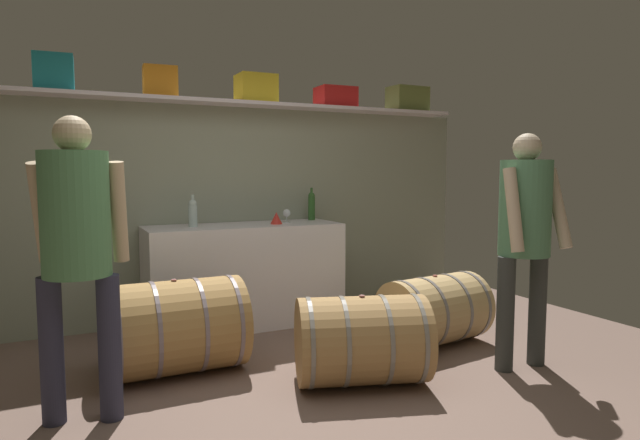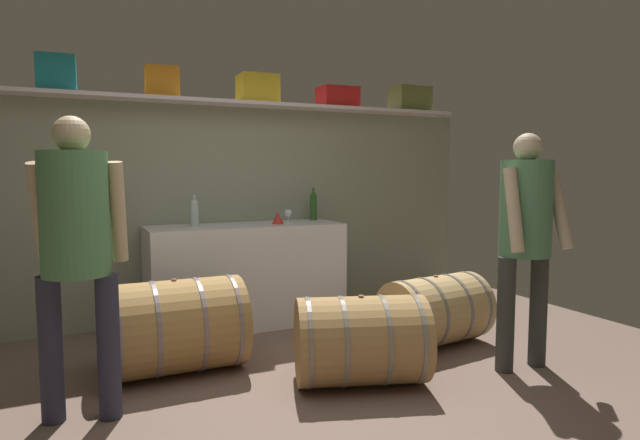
{
  "view_description": "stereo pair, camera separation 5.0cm",
  "coord_description": "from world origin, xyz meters",
  "px_view_note": "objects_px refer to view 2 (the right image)",
  "views": [
    {
      "loc": [
        -1.26,
        -2.75,
        1.4
      ],
      "look_at": [
        0.45,
        0.8,
        1.04
      ],
      "focal_mm": 30.39,
      "sensor_mm": 36.0,
      "label": 1
    },
    {
      "loc": [
        -1.21,
        -2.77,
        1.4
      ],
      "look_at": [
        0.45,
        0.8,
        1.04
      ],
      "focal_mm": 30.39,
      "sensor_mm": 36.0,
      "label": 2
    }
  ],
  "objects_px": {
    "toolcase_yellow": "(258,89)",
    "toolcase_red": "(338,97)",
    "visitor_tasting": "(526,226)",
    "red_funnel": "(278,218)",
    "winemaker_pouring": "(76,236)",
    "toolcase_olive": "(410,99)",
    "wine_bottle_green": "(313,205)",
    "work_cabinet": "(246,275)",
    "wine_barrel_flank": "(435,310)",
    "toolcase_teal": "(56,74)",
    "wine_glass": "(288,214)",
    "wine_barrel_near": "(361,340)",
    "wine_barrel_far": "(175,326)",
    "wine_bottle_clear": "(194,212)",
    "toolcase_orange": "(162,82)"
  },
  "relations": [
    {
      "from": "red_funnel",
      "to": "toolcase_olive",
      "type": "bearing_deg",
      "value": 10.13
    },
    {
      "from": "toolcase_olive",
      "to": "wine_barrel_far",
      "type": "distance_m",
      "value": 3.48
    },
    {
      "from": "work_cabinet",
      "to": "toolcase_yellow",
      "type": "bearing_deg",
      "value": 47.52
    },
    {
      "from": "wine_bottle_green",
      "to": "red_funnel",
      "type": "height_order",
      "value": "wine_bottle_green"
    },
    {
      "from": "toolcase_yellow",
      "to": "toolcase_orange",
      "type": "bearing_deg",
      "value": -179.98
    },
    {
      "from": "toolcase_yellow",
      "to": "toolcase_olive",
      "type": "bearing_deg",
      "value": 0.02
    },
    {
      "from": "wine_barrel_near",
      "to": "toolcase_teal",
      "type": "bearing_deg",
      "value": 150.95
    },
    {
      "from": "toolcase_teal",
      "to": "toolcase_red",
      "type": "distance_m",
      "value": 2.54
    },
    {
      "from": "toolcase_yellow",
      "to": "visitor_tasting",
      "type": "relative_size",
      "value": 0.21
    },
    {
      "from": "winemaker_pouring",
      "to": "red_funnel",
      "type": "bearing_deg",
      "value": 54.59
    },
    {
      "from": "toolcase_red",
      "to": "red_funnel",
      "type": "bearing_deg",
      "value": -157.42
    },
    {
      "from": "toolcase_teal",
      "to": "wine_barrel_flank",
      "type": "height_order",
      "value": "toolcase_teal"
    },
    {
      "from": "wine_barrel_near",
      "to": "visitor_tasting",
      "type": "relative_size",
      "value": 0.59
    },
    {
      "from": "wine_barrel_near",
      "to": "work_cabinet",
      "type": "bearing_deg",
      "value": 117.01
    },
    {
      "from": "toolcase_olive",
      "to": "wine_bottle_green",
      "type": "height_order",
      "value": "toolcase_olive"
    },
    {
      "from": "work_cabinet",
      "to": "visitor_tasting",
      "type": "distance_m",
      "value": 2.45
    },
    {
      "from": "toolcase_teal",
      "to": "toolcase_yellow",
      "type": "bearing_deg",
      "value": 3.06
    },
    {
      "from": "toolcase_red",
      "to": "toolcase_olive",
      "type": "distance_m",
      "value": 0.87
    },
    {
      "from": "wine_barrel_flank",
      "to": "wine_barrel_near",
      "type": "bearing_deg",
      "value": -162.0
    },
    {
      "from": "toolcase_teal",
      "to": "visitor_tasting",
      "type": "height_order",
      "value": "toolcase_teal"
    },
    {
      "from": "wine_barrel_flank",
      "to": "winemaker_pouring",
      "type": "bearing_deg",
      "value": 177.39
    },
    {
      "from": "toolcase_orange",
      "to": "wine_glass",
      "type": "height_order",
      "value": "toolcase_orange"
    },
    {
      "from": "toolcase_yellow",
      "to": "toolcase_red",
      "type": "height_order",
      "value": "toolcase_yellow"
    },
    {
      "from": "toolcase_red",
      "to": "toolcase_teal",
      "type": "bearing_deg",
      "value": -178.38
    },
    {
      "from": "toolcase_orange",
      "to": "toolcase_yellow",
      "type": "height_order",
      "value": "toolcase_orange"
    },
    {
      "from": "toolcase_olive",
      "to": "wine_bottle_green",
      "type": "bearing_deg",
      "value": -178.56
    },
    {
      "from": "toolcase_teal",
      "to": "toolcase_orange",
      "type": "height_order",
      "value": "toolcase_teal"
    },
    {
      "from": "toolcase_olive",
      "to": "work_cabinet",
      "type": "height_order",
      "value": "toolcase_olive"
    },
    {
      "from": "toolcase_red",
      "to": "wine_bottle_clear",
      "type": "relative_size",
      "value": 1.32
    },
    {
      "from": "work_cabinet",
      "to": "red_funnel",
      "type": "height_order",
      "value": "red_funnel"
    },
    {
      "from": "visitor_tasting",
      "to": "toolcase_red",
      "type": "bearing_deg",
      "value": -77.7
    },
    {
      "from": "wine_barrel_flank",
      "to": "toolcase_yellow",
      "type": "bearing_deg",
      "value": 117.13
    },
    {
      "from": "toolcase_orange",
      "to": "wine_glass",
      "type": "bearing_deg",
      "value": -6.4
    },
    {
      "from": "toolcase_orange",
      "to": "toolcase_olive",
      "type": "bearing_deg",
      "value": 3.73
    },
    {
      "from": "work_cabinet",
      "to": "wine_glass",
      "type": "bearing_deg",
      "value": 3.61
    },
    {
      "from": "toolcase_red",
      "to": "wine_barrel_near",
      "type": "height_order",
      "value": "toolcase_red"
    },
    {
      "from": "toolcase_red",
      "to": "toolcase_olive",
      "type": "bearing_deg",
      "value": 1.62
    },
    {
      "from": "wine_bottle_green",
      "to": "visitor_tasting",
      "type": "height_order",
      "value": "visitor_tasting"
    },
    {
      "from": "wine_glass",
      "to": "toolcase_yellow",
      "type": "bearing_deg",
      "value": 138.82
    },
    {
      "from": "wine_barrel_near",
      "to": "wine_barrel_far",
      "type": "height_order",
      "value": "wine_barrel_far"
    },
    {
      "from": "toolcase_orange",
      "to": "wine_bottle_clear",
      "type": "height_order",
      "value": "toolcase_orange"
    },
    {
      "from": "wine_bottle_clear",
      "to": "wine_barrel_near",
      "type": "xyz_separation_m",
      "value": [
        0.72,
        -1.68,
        -0.75
      ]
    },
    {
      "from": "red_funnel",
      "to": "winemaker_pouring",
      "type": "distance_m",
      "value": 2.19
    },
    {
      "from": "red_funnel",
      "to": "wine_barrel_far",
      "type": "distance_m",
      "value": 1.54
    },
    {
      "from": "work_cabinet",
      "to": "toolcase_teal",
      "type": "bearing_deg",
      "value": 171.52
    },
    {
      "from": "work_cabinet",
      "to": "visitor_tasting",
      "type": "xyz_separation_m",
      "value": [
        1.44,
        -1.91,
        0.56
      ]
    },
    {
      "from": "work_cabinet",
      "to": "wine_glass",
      "type": "xyz_separation_m",
      "value": [
        0.43,
        0.03,
        0.54
      ]
    },
    {
      "from": "work_cabinet",
      "to": "wine_bottle_clear",
      "type": "height_order",
      "value": "wine_bottle_clear"
    },
    {
      "from": "wine_bottle_clear",
      "to": "wine_glass",
      "type": "distance_m",
      "value": 0.88
    },
    {
      "from": "work_cabinet",
      "to": "visitor_tasting",
      "type": "bearing_deg",
      "value": -53.04
    }
  ]
}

